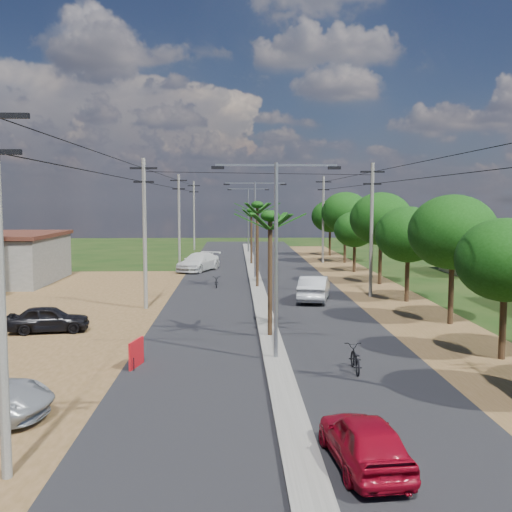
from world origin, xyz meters
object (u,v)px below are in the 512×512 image
Objects in this scene: car_parked_dark at (49,320)px; car_red_near at (364,442)px; car_silver_mid at (314,289)px; car_white_far at (198,262)px; roadside_sign at (136,354)px; moto_rider_east at (355,360)px.

car_red_near is at bearing -149.73° from car_parked_dark.
car_silver_mid is 18.67m from car_white_far.
car_red_near is 24.24m from car_silver_mid.
car_parked_dark is at bearing 142.68° from roadside_sign.
roadside_sign reaches higher than moto_rider_east.
car_red_near is 8.21m from moto_rider_east.
car_white_far reaches higher than car_parked_dark.
roadside_sign is at bearing -67.92° from car_white_far.
car_silver_mid reaches higher than moto_rider_east.
roadside_sign is (-0.50, -31.76, -0.27)m from car_white_far.
car_white_far is 4.28× the size of roadside_sign.
car_red_near reaches higher than moto_rider_east.
car_parked_dark is at bearing -79.95° from car_white_far.
car_parked_dark is 2.04× the size of moto_rider_east.
moto_rider_east is at bearing -53.44° from car_white_far.
car_parked_dark is 15.56m from moto_rider_east.
moto_rider_east is 8.45m from roadside_sign.
car_white_far is at bearing -50.63° from car_silver_mid.
moto_rider_east is at bearing -105.45° from car_red_near.
car_silver_mid is at bearing -40.03° from car_white_far.
car_white_far is at bearing -74.22° from moto_rider_east.
moto_rider_east is (-0.57, -16.07, -0.32)m from car_silver_mid.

